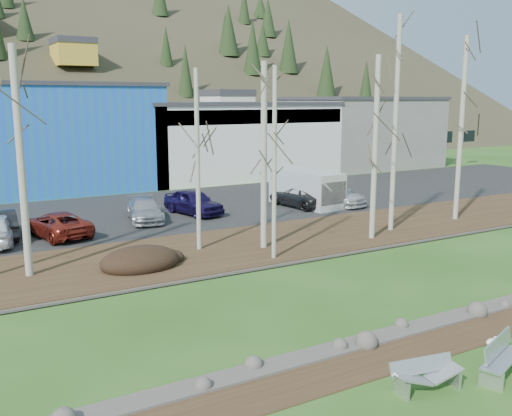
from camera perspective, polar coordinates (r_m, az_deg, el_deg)
ground at (r=16.74m, az=22.62°, el=-14.92°), size 200.00×200.00×0.00m
dirt_strip at (r=17.94m, az=17.19°, el=-12.74°), size 80.00×1.80×0.03m
near_bank_rocks at (r=18.57m, az=14.89°, el=-11.83°), size 80.00×0.80×0.50m
river at (r=21.45m, az=7.09°, el=-8.42°), size 80.00×8.00×0.90m
far_bank_rocks at (r=24.67m, az=1.33°, el=-5.76°), size 80.00×0.80×0.46m
far_bank at (r=27.34m, az=-2.17°, el=-3.95°), size 80.00×7.00×0.15m
parking_lot at (r=36.72m, az=-9.85°, el=-0.29°), size 80.00×14.00×0.14m
building_blue at (r=48.39m, az=-22.61°, el=6.58°), size 20.40×12.24×8.30m
building_white at (r=53.82m, az=-3.10°, el=6.93°), size 18.36×12.24×6.80m
building_grey at (r=62.69m, az=10.16°, el=7.55°), size 14.28×12.24×7.30m
hillside at (r=94.28m, az=-23.31°, el=16.34°), size 160.00×72.00×35.00m
bench_intact at (r=16.45m, az=23.29°, el=-13.59°), size 2.02×1.20×0.97m
bench_damaged at (r=15.13m, az=16.65°, el=-15.70°), size 1.84×0.87×0.79m
seagull at (r=18.17m, az=22.51°, el=-12.24°), size 0.44×0.21×0.32m
dirt_mound at (r=24.28m, az=-11.53°, el=-5.08°), size 3.35×2.37×0.66m
birch_1 at (r=23.72m, az=-22.44°, el=4.13°), size 0.30×0.30×8.92m
birch_2 at (r=26.32m, az=0.79°, el=5.14°), size 0.29×0.29×8.57m
birch_3 at (r=26.14m, az=-5.86°, el=4.70°), size 0.21×0.21×8.26m
birch_4 at (r=24.53m, az=1.85°, el=4.38°), size 0.19×0.19×8.28m
birch_5 at (r=30.82m, az=13.76°, el=8.03°), size 0.26×0.26×11.11m
birch_6 at (r=28.76m, az=11.82°, el=5.82°), size 0.27×0.27×9.00m
birch_7 at (r=34.78m, az=19.82°, el=7.38°), size 0.27×0.27×10.38m
car_1 at (r=31.55m, az=-24.26°, el=-1.45°), size 1.72×4.42×1.44m
car_2 at (r=30.74m, az=-19.30°, el=-1.54°), size 3.15×4.99×1.28m
car_3 at (r=33.44m, az=-11.07°, el=-0.18°), size 2.64×4.66×1.27m
car_4 at (r=34.89m, az=-6.28°, el=0.61°), size 2.70×4.71×1.51m
car_5 at (r=37.39m, az=4.38°, el=1.15°), size 2.70×4.87×1.29m
car_6 at (r=38.30m, az=7.85°, el=1.40°), size 2.52×5.05×1.41m
van_white at (r=37.46m, az=5.27°, el=1.94°), size 2.73×5.45×2.30m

